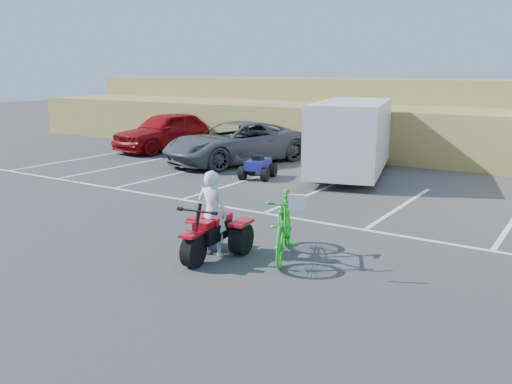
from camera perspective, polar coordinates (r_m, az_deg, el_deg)
The scene contains 11 objects.
ground at distance 11.78m, azimuth -5.43°, elevation -4.78°, with size 100.00×100.00×0.00m, color #3B3B3E.
parking_stripes at distance 14.68m, azimuth 7.14°, elevation -1.28°, with size 28.00×5.16×0.01m.
grass_embankment at distance 25.35m, azimuth 16.87°, elevation 7.41°, with size 40.00×8.50×3.10m.
red_trike_atv at distance 10.56m, azimuth -4.93°, elevation -6.86°, with size 1.22×1.63×1.06m, color #B40A16, non-canonical shape.
rider at distance 10.44m, azimuth -4.61°, elevation -2.26°, with size 0.61×0.40×1.68m, color white.
green_dirt_bike at distance 10.33m, azimuth 2.94°, elevation -3.57°, with size 0.60×2.12×1.27m, color #14BF19.
grey_pickup at distance 20.96m, azimuth -2.26°, elevation 5.21°, with size 2.64×5.72×1.59m, color #45484C.
red_car at distance 24.73m, azimuth -9.42°, elevation 6.35°, with size 2.03×5.04×1.72m, color #9B080B.
cargo_trailer at distance 18.51m, azimuth 9.99°, elevation 5.80°, with size 3.49×5.77×2.52m.
quad_atv_blue at distance 18.10m, azimuth 0.22°, elevation 1.47°, with size 0.96×1.29×0.84m, color navy, non-canonical shape.
quad_atv_green at distance 19.00m, azimuth 7.77°, elevation 1.89°, with size 1.11×1.49×0.97m, color #13561D, non-canonical shape.
Camera 1 is at (7.01, -8.79, 3.53)m, focal length 38.00 mm.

